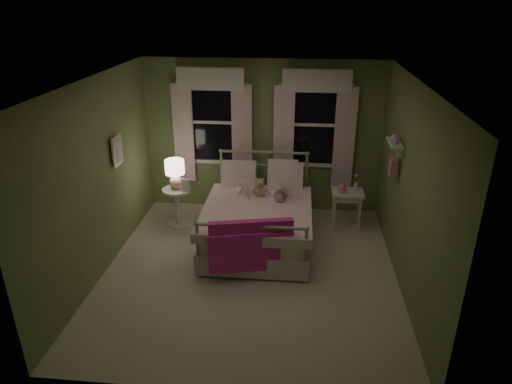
# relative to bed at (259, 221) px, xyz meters

# --- Properties ---
(room_shell) EXTENTS (4.20, 4.20, 4.20)m
(room_shell) POSITION_rel_bed_xyz_m (-0.04, -0.81, 0.92)
(room_shell) COLOR beige
(room_shell) RESTS_ON ground
(bed) EXTENTS (1.58, 2.04, 1.18)m
(bed) POSITION_rel_bed_xyz_m (0.00, 0.00, 0.00)
(bed) COLOR white
(bed) RESTS_ON ground
(pink_throw) EXTENTS (1.10, 0.38, 0.71)m
(pink_throw) POSITION_rel_bed_xyz_m (-0.01, -1.02, 0.23)
(pink_throw) COLOR #D5298B
(pink_throw) RESTS_ON bed
(child_left) EXTENTS (0.30, 0.24, 0.70)m
(child_left) POSITION_rel_bed_xyz_m (-0.29, 0.43, 0.54)
(child_left) COLOR #F7D1DD
(child_left) RESTS_ON bed
(child_right) EXTENTS (0.40, 0.32, 0.80)m
(child_right) POSITION_rel_bed_xyz_m (0.27, 0.43, 0.59)
(child_right) COLOR #F7D1DD
(child_right) RESTS_ON bed
(book_left) EXTENTS (0.21, 0.14, 0.26)m
(book_left) POSITION_rel_bed_xyz_m (-0.29, 0.18, 0.59)
(book_left) COLOR beige
(book_left) RESTS_ON child_left
(book_right) EXTENTS (0.21, 0.14, 0.26)m
(book_right) POSITION_rel_bed_xyz_m (0.27, 0.18, 0.54)
(book_right) COLOR beige
(book_right) RESTS_ON child_right
(teddy_bear) EXTENTS (0.23, 0.19, 0.31)m
(teddy_bear) POSITION_rel_bed_xyz_m (-0.01, 0.27, 0.42)
(teddy_bear) COLOR tan
(teddy_bear) RESTS_ON bed
(nightstand_left) EXTENTS (0.46, 0.46, 0.65)m
(nightstand_left) POSITION_rel_bed_xyz_m (-1.37, 0.45, 0.04)
(nightstand_left) COLOR white
(nightstand_left) RESTS_ON ground
(table_lamp) EXTENTS (0.31, 0.31, 0.47)m
(table_lamp) POSITION_rel_bed_xyz_m (-1.37, 0.45, 0.58)
(table_lamp) COLOR #FFAF96
(table_lamp) RESTS_ON nightstand_left
(book_nightstand) EXTENTS (0.22, 0.26, 0.02)m
(book_nightstand) POSITION_rel_bed_xyz_m (-1.27, 0.37, 0.28)
(book_nightstand) COLOR beige
(book_nightstand) RESTS_ON nightstand_left
(nightstand_right) EXTENTS (0.50, 0.40, 0.64)m
(nightstand_right) POSITION_rel_bed_xyz_m (1.37, 0.63, 0.17)
(nightstand_right) COLOR white
(nightstand_right) RESTS_ON ground
(pink_toy) EXTENTS (0.14, 0.20, 0.14)m
(pink_toy) POSITION_rel_bed_xyz_m (1.27, 0.62, 0.33)
(pink_toy) COLOR pink
(pink_toy) RESTS_ON nightstand_right
(bud_vase) EXTENTS (0.06, 0.06, 0.28)m
(bud_vase) POSITION_rel_bed_xyz_m (1.49, 0.68, 0.41)
(bud_vase) COLOR white
(bud_vase) RESTS_ON nightstand_right
(window_left) EXTENTS (1.34, 0.13, 1.96)m
(window_left) POSITION_rel_bed_xyz_m (-0.89, 1.22, 1.25)
(window_left) COLOR black
(window_left) RESTS_ON room_shell
(window_right) EXTENTS (1.34, 0.13, 1.96)m
(window_right) POSITION_rel_bed_xyz_m (0.81, 1.22, 1.25)
(window_right) COLOR black
(window_right) RESTS_ON room_shell
(wall_shelf) EXTENTS (0.15, 0.50, 0.60)m
(wall_shelf) POSITION_rel_bed_xyz_m (1.85, -0.11, 1.15)
(wall_shelf) COLOR white
(wall_shelf) RESTS_ON room_shell
(framed_picture) EXTENTS (0.03, 0.32, 0.42)m
(framed_picture) POSITION_rel_bed_xyz_m (-1.99, -0.21, 1.12)
(framed_picture) COLOR beige
(framed_picture) RESTS_ON room_shell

